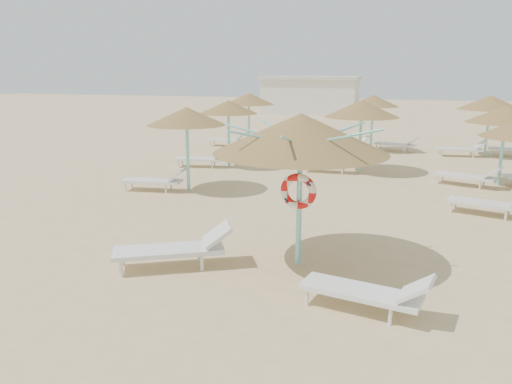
# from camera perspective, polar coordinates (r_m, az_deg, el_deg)

# --- Properties ---
(ground) EXTENTS (120.00, 120.00, 0.00)m
(ground) POSITION_cam_1_polar(r_m,az_deg,el_deg) (9.93, 1.64, -8.62)
(ground) COLOR #D5B281
(ground) RESTS_ON ground
(main_palapa) EXTENTS (3.35, 3.35, 3.00)m
(main_palapa) POSITION_cam_1_polar(r_m,az_deg,el_deg) (9.50, 5.12, 6.62)
(main_palapa) COLOR #7FDCDC
(main_palapa) RESTS_ON ground
(lounger_main_a) EXTENTS (2.34, 1.68, 0.83)m
(lounger_main_a) POSITION_cam_1_polar(r_m,az_deg,el_deg) (9.93, -9.05, -6.34)
(lounger_main_a) COLOR silver
(lounger_main_a) RESTS_ON ground
(lounger_main_b) EXTENTS (2.14, 1.01, 0.75)m
(lounger_main_b) POSITION_cam_1_polar(r_m,az_deg,el_deg) (8.28, 12.77, -11.03)
(lounger_main_b) COLOR silver
(lounger_main_b) RESTS_ON ground
(palapa_field) EXTENTS (15.39, 12.62, 2.71)m
(palapa_field) POSITION_cam_1_polar(r_m,az_deg,el_deg) (19.66, 13.25, 9.06)
(palapa_field) COLOR #7FDCDC
(palapa_field) RESTS_ON ground
(service_hut) EXTENTS (8.40, 4.40, 3.25)m
(service_hut) POSITION_cam_1_polar(r_m,az_deg,el_deg) (44.71, 6.27, 10.95)
(service_hut) COLOR silver
(service_hut) RESTS_ON ground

